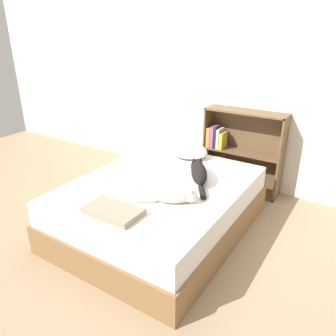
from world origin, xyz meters
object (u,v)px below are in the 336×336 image
Objects in this scene: bookshelf at (240,149)px; bed at (160,207)px; pillow at (187,150)px; cat_light at (176,195)px; cat_dark at (199,172)px.

bed is at bearing -102.62° from bookshelf.
bookshelf is at bearing 54.03° from pillow.
pillow reaches higher than cat_light.
pillow is 1.04m from cat_light.
bed is 0.79m from pillow.
bed is 4.23× the size of cat_light.
cat_dark is (0.38, -0.46, 0.00)m from pillow.
cat_light is 0.80× the size of cat_dark.
bookshelf is at bearing 59.62° from cat_light.
bed is at bearing 100.23° from cat_dark.
bed is 0.50m from cat_light.
pillow is at bearing 99.31° from bed.
bed is at bearing 111.73° from cat_light.
cat_dark is 0.57× the size of bookshelf.
cat_light is 0.49m from cat_dark.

